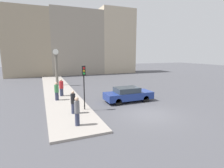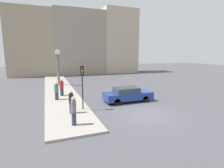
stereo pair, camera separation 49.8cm
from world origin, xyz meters
The scene contains 10 objects.
ground_plane centered at (0.00, 0.00, 0.00)m, with size 120.00×120.00×0.00m, color #47474C.
sidewalk_corner centered at (-5.48, 11.85, 0.07)m, with size 3.44×27.69×0.15m, color gray.
building_row centered at (0.28, 28.48, 6.95)m, with size 27.64×5.00×14.72m.
sedan_car centered at (0.25, 3.79, 0.71)m, with size 4.63×1.84×1.41m.
traffic_light_near centered at (-4.31, 2.54, 2.66)m, with size 0.26×0.24×3.49m.
street_clock centered at (-5.30, 14.80, 2.58)m, with size 0.83×0.47×5.08m.
pedestrian_grey_jacket centered at (-5.47, -0.42, 1.08)m, with size 0.33×0.33×1.82m.
pedestrian_green_hoodie centered at (-6.09, 6.33, 1.00)m, with size 0.40×0.40×1.73m.
pedestrian_black_jacket centered at (-5.31, 1.91, 1.01)m, with size 0.35×0.35×1.72m.
pedestrian_red_top centered at (-5.48, 7.93, 1.03)m, with size 0.43×0.43×1.78m.
Camera 2 is at (-6.92, -10.92, 4.56)m, focal length 28.00 mm.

